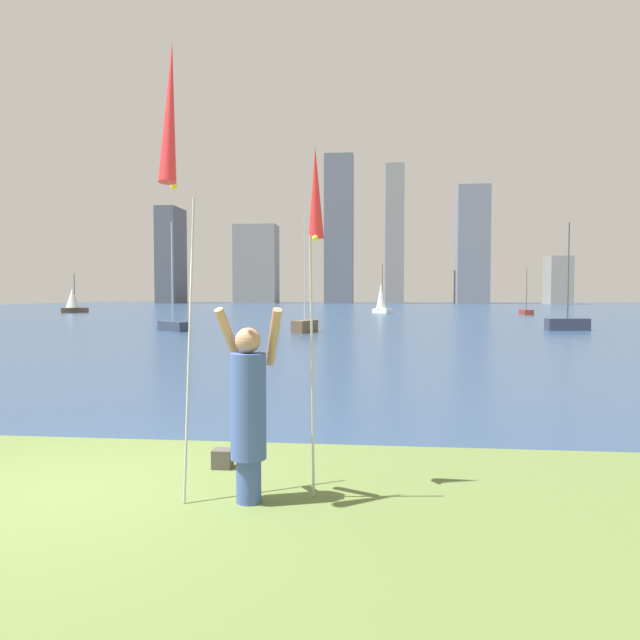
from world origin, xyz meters
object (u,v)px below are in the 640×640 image
object	(u,v)px
sailboat_4	(305,325)
sailboat_5	(526,312)
kite_flag_right	(315,203)
sailboat_3	(173,324)
sailboat_6	(381,299)
sailboat_2	(567,323)
bag	(223,459)
person	(248,407)
sailboat_1	(73,300)
kite_flag_left	(171,124)

from	to	relation	value
sailboat_4	sailboat_5	world-z (taller)	sailboat_4
kite_flag_right	sailboat_5	world-z (taller)	sailboat_5
sailboat_3	sailboat_6	xyz separation A→B (m)	(10.89, 28.11, 1.03)
sailboat_2	sailboat_3	distance (m)	21.00
sailboat_2	sailboat_4	xyz separation A→B (m)	(-13.75, -3.07, 0.00)
bag	sailboat_5	distance (m)	50.97
sailboat_2	sailboat_4	size ratio (longest dim) A/B	0.95
person	sailboat_5	distance (m)	51.84
kite_flag_right	sailboat_3	bearing A→B (deg)	113.07
sailboat_1	sailboat_4	xyz separation A→B (m)	(26.85, -26.47, -0.89)
sailboat_2	sailboat_6	size ratio (longest dim) A/B	1.18
person	sailboat_5	xyz separation A→B (m)	(14.27, 49.83, -0.66)
person	sailboat_4	distance (m)	24.33
person	bag	distance (m)	1.45
sailboat_1	bag	bearing A→B (deg)	-59.75
kite_flag_left	bag	bearing A→B (deg)	87.83
kite_flag_left	kite_flag_right	xyz separation A→B (m)	(1.22, 0.73, -0.62)
sailboat_6	sailboat_1	bearing A→B (deg)	-176.15
sailboat_3	person	bearing A→B (deg)	-68.46
sailboat_6	kite_flag_right	bearing A→B (deg)	-90.62
sailboat_5	sailboat_1	bearing A→B (deg)	178.92
bag	sailboat_2	xyz separation A→B (m)	(11.67, 26.19, 0.28)
sailboat_2	bag	bearing A→B (deg)	-114.02
kite_flag_left	kite_flag_right	size ratio (longest dim) A/B	1.23
sailboat_3	sailboat_6	distance (m)	30.16
kite_flag_right	sailboat_1	bearing A→B (deg)	120.89
person	sailboat_4	bearing A→B (deg)	89.79
kite_flag_left	sailboat_3	size ratio (longest dim) A/B	0.75
person	sailboat_4	size ratio (longest dim) A/B	0.31
sailboat_3	sailboat_6	size ratio (longest dim) A/B	1.17
sailboat_1	sailboat_2	xyz separation A→B (m)	(40.60, -23.41, -0.90)
person	sailboat_3	distance (m)	26.47
person	sailboat_3	bearing A→B (deg)	105.11
person	bag	size ratio (longest dim) A/B	8.64
sailboat_1	sailboat_6	size ratio (longest dim) A/B	0.81
person	kite_flag_left	bearing A→B (deg)	-155.51
person	sailboat_2	size ratio (longest dim) A/B	0.33
sailboat_2	sailboat_1	bearing A→B (deg)	150.03
bag	person	bearing A→B (deg)	-62.45
kite_flag_right	sailboat_2	xyz separation A→B (m)	(10.51, 26.88, -2.53)
sailboat_2	sailboat_5	bearing A→B (deg)	82.05
person	sailboat_3	world-z (taller)	sailboat_3
bag	sailboat_6	bearing A→B (deg)	88.08
bag	sailboat_5	bearing A→B (deg)	73.10
sailboat_5	kite_flag_left	bearing A→B (deg)	-106.51
kite_flag_right	sailboat_4	bearing A→B (deg)	97.76
sailboat_3	sailboat_5	world-z (taller)	sailboat_3
sailboat_1	sailboat_5	xyz separation A→B (m)	(43.75, -0.83, -1.01)
person	sailboat_1	bearing A→B (deg)	113.77
sailboat_4	sailboat_6	xyz separation A→B (m)	(3.81, 28.54, 1.00)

